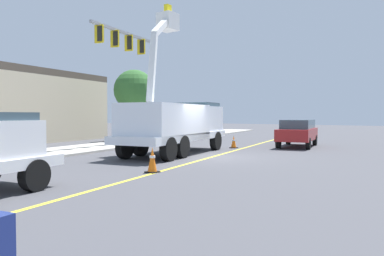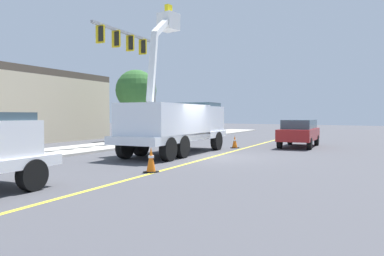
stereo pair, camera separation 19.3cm
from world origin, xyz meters
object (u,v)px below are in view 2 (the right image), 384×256
at_px(utility_bucket_truck, 177,122).
at_px(traffic_cone_mid_rear, 235,142).
at_px(traffic_signal_mast, 136,59).
at_px(traffic_cone_mid_front, 151,160).
at_px(passing_minivan, 299,131).

distance_m(utility_bucket_truck, traffic_cone_mid_rear, 4.81).
relative_size(traffic_cone_mid_rear, traffic_signal_mast, 0.10).
bearing_deg(traffic_cone_mid_front, passing_minivan, -1.27).
bearing_deg(passing_minivan, traffic_cone_mid_rear, 138.42).
bearing_deg(traffic_cone_mid_front, traffic_signal_mast, 47.63).
relative_size(traffic_cone_mid_front, traffic_cone_mid_rear, 1.16).
height_order(traffic_cone_mid_front, traffic_signal_mast, traffic_signal_mast).
xyz_separation_m(traffic_cone_mid_front, traffic_signal_mast, (7.88, 8.64, 5.22)).
relative_size(utility_bucket_truck, traffic_cone_mid_front, 9.68).
distance_m(utility_bucket_truck, passing_minivan, 8.53).
bearing_deg(traffic_cone_mid_front, utility_bucket_truck, 31.04).
xyz_separation_m(passing_minivan, traffic_signal_mast, (-5.27, 8.93, 4.68)).
xyz_separation_m(passing_minivan, traffic_cone_mid_front, (-13.15, 0.29, -0.54)).
bearing_deg(passing_minivan, traffic_signal_mast, 120.56).
relative_size(traffic_cone_mid_front, traffic_signal_mast, 0.11).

